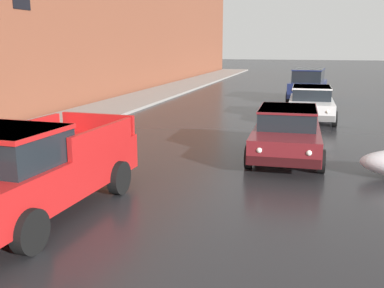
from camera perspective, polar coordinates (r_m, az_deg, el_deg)
left_sidewalk_slab at (r=18.87m, az=-16.04°, el=2.71°), size 3.10×80.00×0.13m
pickup_truck_red_approaching_near_lane at (r=8.79m, az=-19.95°, el=-3.11°), size 2.36×5.05×1.76m
sedan_maroon_parked_kerbside_close at (r=12.80m, az=12.02°, el=1.55°), size 2.10×4.29×1.42m
sedan_white_parked_kerbside_mid at (r=19.59m, az=14.95°, el=5.16°), size 2.08×4.30×1.42m
suv_darkblue_parked_far_down_block at (r=26.10m, az=14.62°, el=7.45°), size 2.23×4.36×1.82m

